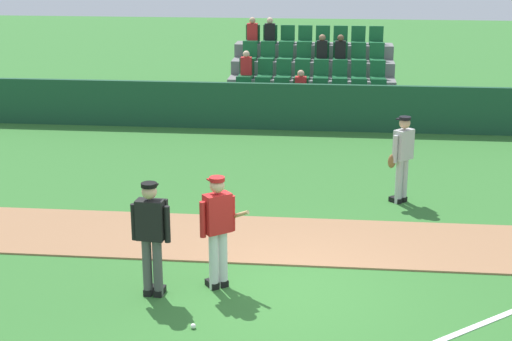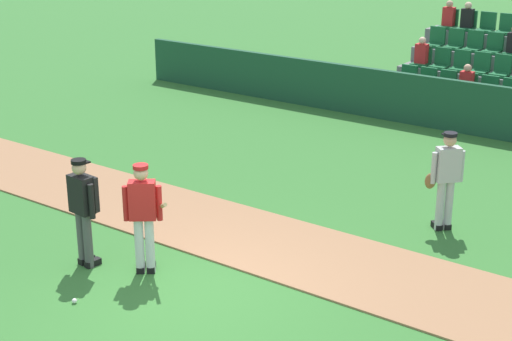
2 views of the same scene
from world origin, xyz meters
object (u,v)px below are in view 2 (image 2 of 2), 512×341
umpire_home_plate (83,206)px  runner_grey_jersey (446,177)px  baseball (74,301)px  batter_red_jersey (143,214)px

umpire_home_plate → runner_grey_jersey: 6.05m
umpire_home_plate → baseball: size_ratio=23.78×
baseball → umpire_home_plate: bearing=128.7°
batter_red_jersey → runner_grey_jersey: (3.03, 4.22, -0.01)m
batter_red_jersey → umpire_home_plate: size_ratio=1.00×
umpire_home_plate → runner_grey_jersey: bearing=49.2°
umpire_home_plate → runner_grey_jersey: same height
runner_grey_jersey → baseball: runner_grey_jersey is taller
runner_grey_jersey → baseball: (-3.19, -5.54, -0.93)m
runner_grey_jersey → baseball: bearing=-119.9°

